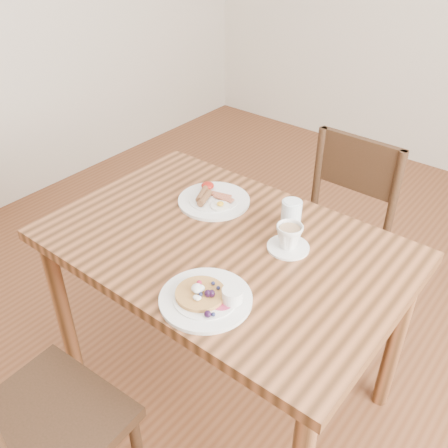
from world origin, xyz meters
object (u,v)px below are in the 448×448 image
teacup_saucer (289,238)px  chair_near (23,431)px  breakfast_plate (213,199)px  pancake_plate (207,297)px  water_glass (291,215)px  chair_far (335,230)px  dining_table (224,264)px

teacup_saucer → chair_near: bearing=-108.2°
teacup_saucer → breakfast_plate: bearing=169.9°
pancake_plate → teacup_saucer: size_ratio=1.93×
pancake_plate → water_glass: size_ratio=2.45×
breakfast_plate → water_glass: water_glass is taller
pancake_plate → breakfast_plate: pancake_plate is taller
chair_far → water_glass: chair_far is taller
chair_far → teacup_saucer: size_ratio=6.29×
dining_table → chair_near: bearing=-97.2°
pancake_plate → teacup_saucer: (0.04, 0.36, 0.03)m
water_glass → breakfast_plate: bearing=-174.4°
dining_table → chair_near: size_ratio=1.36×
dining_table → water_glass: size_ratio=10.88×
teacup_saucer → water_glass: (-0.06, 0.10, 0.01)m
breakfast_plate → teacup_saucer: teacup_saucer is taller
chair_near → teacup_saucer: (0.29, 0.87, 0.30)m
chair_far → water_glass: 0.54m
pancake_plate → water_glass: 0.46m
dining_table → breakfast_plate: size_ratio=4.44×
pancake_plate → breakfast_plate: bearing=128.2°
chair_far → water_glass: bearing=93.5°
dining_table → water_glass: (0.13, 0.20, 0.15)m
chair_near → teacup_saucer: size_ratio=6.29×
chair_near → pancake_plate: (0.24, 0.51, 0.27)m
dining_table → teacup_saucer: (0.19, 0.10, 0.14)m
pancake_plate → teacup_saucer: 0.36m
dining_table → breakfast_plate: 0.28m
dining_table → water_glass: water_glass is taller
dining_table → chair_far: bearing=80.3°
water_glass → dining_table: bearing=-123.5°
chair_near → water_glass: 1.04m
chair_far → breakfast_plate: chair_far is taller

